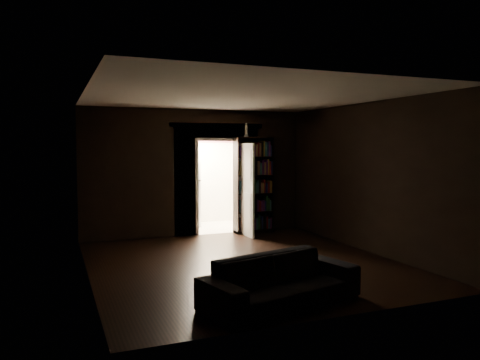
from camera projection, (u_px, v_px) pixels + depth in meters
The scene contains 9 objects.
ground at pixel (243, 263), 7.92m from camera, with size 5.50×5.50×0.00m, color black.
room_walls at pixel (221, 162), 8.79m from camera, with size 5.02×5.61×2.84m.
kitchen_alcove at pixel (202, 178), 11.61m from camera, with size 2.20×1.80×2.60m.
sofa at pixel (281, 273), 5.82m from camera, with size 2.06×0.89×0.79m, color black.
bookshelf at pixel (254, 185), 10.74m from camera, with size 0.90×0.32×2.20m, color black.
refrigerator at pixel (183, 193), 11.61m from camera, with size 0.74×0.68×1.65m, color white.
door at pixel (245, 190), 10.36m from camera, with size 0.85×0.05×2.05m, color white.
figurine at pixel (246, 130), 10.53m from camera, with size 0.10×0.10×0.31m, color silver.
bottles at pixel (186, 154), 11.52m from camera, with size 0.70×0.09×0.28m, color black.
Camera 1 is at (-2.97, -7.22, 1.96)m, focal length 35.00 mm.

